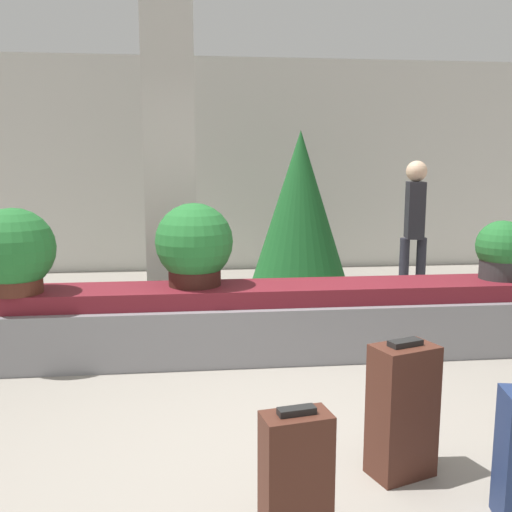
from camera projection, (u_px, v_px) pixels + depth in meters
name	position (u px, v px, depth m)	size (l,w,h in m)	color
ground_plane	(287.00, 448.00, 3.33)	(18.00, 18.00, 0.00)	gray
back_wall	(227.00, 166.00, 8.71)	(18.00, 0.06, 3.20)	beige
carousel	(256.00, 322.00, 4.91)	(6.98, 0.70, 0.62)	gray
pillar	(171.00, 167.00, 5.71)	(0.50, 0.50, 3.20)	beige
suitcase_0	(402.00, 410.00, 2.99)	(0.38, 0.31, 0.74)	#472319
suitcase_1	(296.00, 476.00, 2.49)	(0.32, 0.22, 0.61)	#472319
potted_plant_0	(194.00, 246.00, 4.80)	(0.66, 0.66, 0.70)	#381914
potted_plant_1	(502.00, 251.00, 5.08)	(0.45, 0.45, 0.53)	#2D2D2D
potted_plant_2	(14.00, 252.00, 4.50)	(0.64, 0.64, 0.68)	#4C2319
traveler_0	(414.00, 221.00, 6.43)	(0.31, 0.35, 1.67)	#282833
decorated_tree	(300.00, 207.00, 7.07)	(1.19, 1.19, 2.04)	#4C331E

